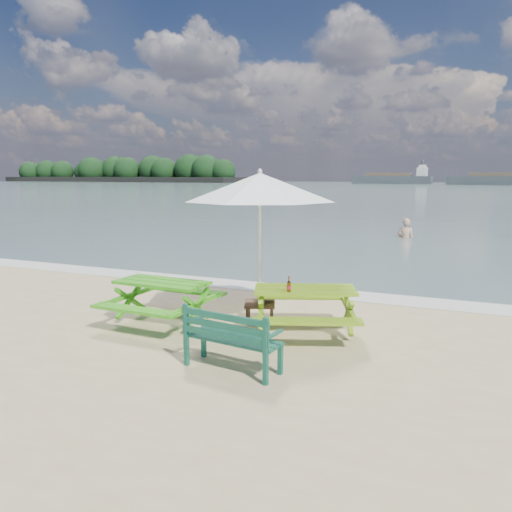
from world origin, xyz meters
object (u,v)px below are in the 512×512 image
at_px(picnic_table_left, 162,303).
at_px(side_table, 260,311).
at_px(swimmer, 405,241).
at_px(beer_bottle, 289,287).
at_px(park_bench, 233,351).
at_px(patio_umbrella, 260,187).
at_px(picnic_table_right, 305,312).

xyz_separation_m(picnic_table_left, side_table, (1.47, 0.82, -0.19)).
bearing_deg(swimmer, picnic_table_left, -99.70).
bearing_deg(swimmer, beer_bottle, -90.55).
distance_m(side_table, beer_bottle, 1.27).
distance_m(park_bench, side_table, 2.24).
bearing_deg(patio_umbrella, side_table, -93.58).
relative_size(patio_umbrella, swimmer, 1.77).
relative_size(side_table, swimmer, 0.35).
distance_m(picnic_table_right, park_bench, 1.84).
relative_size(park_bench, beer_bottle, 5.60).
height_order(picnic_table_left, park_bench, park_bench).
relative_size(picnic_table_left, swimmer, 0.96).
bearing_deg(side_table, patio_umbrella, 86.42).
height_order(beer_bottle, swimmer, beer_bottle).
height_order(picnic_table_right, swimmer, swimmer).
relative_size(side_table, patio_umbrella, 0.20).
bearing_deg(picnic_table_left, side_table, 29.19).
height_order(picnic_table_left, side_table, picnic_table_left).
bearing_deg(picnic_table_left, park_bench, -34.30).
relative_size(picnic_table_right, beer_bottle, 9.08).
bearing_deg(park_bench, beer_bottle, 79.52).
xyz_separation_m(park_bench, beer_bottle, (0.27, 1.44, 0.59)).
bearing_deg(side_table, picnic_table_right, -22.45).
height_order(picnic_table_right, side_table, picnic_table_right).
bearing_deg(beer_bottle, swimmer, 89.45).
xyz_separation_m(patio_umbrella, swimmer, (0.92, 13.19, -2.49)).
xyz_separation_m(picnic_table_left, park_bench, (1.99, -1.36, -0.11)).
height_order(picnic_table_left, patio_umbrella, patio_umbrella).
distance_m(picnic_table_left, side_table, 1.69).
height_order(picnic_table_right, beer_bottle, beer_bottle).
distance_m(side_table, patio_umbrella, 2.16).
xyz_separation_m(side_table, beer_bottle, (0.79, -0.74, 0.67)).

